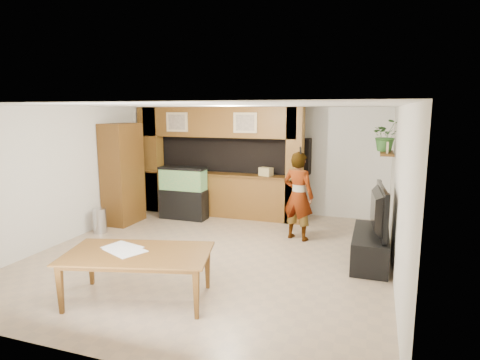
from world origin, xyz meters
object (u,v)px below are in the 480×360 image
at_px(aquarium, 183,193).
at_px(television, 373,209).
at_px(person, 298,196).
at_px(dining_table, 138,277).
at_px(pantry_cabinet, 123,174).

distance_m(aquarium, television, 4.49).
distance_m(person, dining_table, 3.67).
bearing_deg(person, dining_table, 82.99).
xyz_separation_m(aquarium, person, (2.83, -0.66, 0.27)).
bearing_deg(pantry_cabinet, television, -7.91).
xyz_separation_m(television, person, (-1.39, 0.82, -0.04)).
bearing_deg(aquarium, dining_table, -71.32).
height_order(television, person, person).
bearing_deg(aquarium, pantry_cabinet, -146.60).
height_order(aquarium, dining_table, aquarium).
relative_size(aquarium, television, 0.90).
xyz_separation_m(person, dining_table, (-1.51, -3.31, -0.54)).
height_order(aquarium, person, person).
distance_m(pantry_cabinet, person, 3.97).
bearing_deg(television, pantry_cabinet, 76.88).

